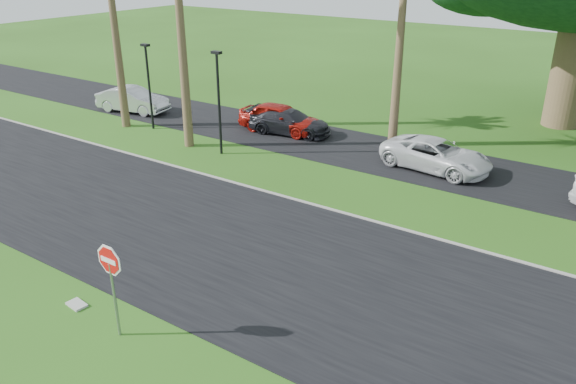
{
  "coord_description": "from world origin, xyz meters",
  "views": [
    {
      "loc": [
        10.17,
        -9.96,
        8.7
      ],
      "look_at": [
        1.33,
        3.12,
        1.8
      ],
      "focal_mm": 35.0,
      "sensor_mm": 36.0,
      "label": 1
    }
  ],
  "objects_px": {
    "stop_sign_near": "(111,272)",
    "car_minivan": "(436,155)",
    "car_red": "(280,118)",
    "car_silver": "(133,100)",
    "car_dark": "(290,122)"
  },
  "relations": [
    {
      "from": "car_red",
      "to": "car_silver",
      "type": "bearing_deg",
      "value": 94.96
    },
    {
      "from": "car_minivan",
      "to": "car_red",
      "type": "bearing_deg",
      "value": 91.85
    },
    {
      "from": "stop_sign_near",
      "to": "car_dark",
      "type": "distance_m",
      "value": 16.73
    },
    {
      "from": "stop_sign_near",
      "to": "car_minivan",
      "type": "height_order",
      "value": "stop_sign_near"
    },
    {
      "from": "stop_sign_near",
      "to": "car_silver",
      "type": "xyz_separation_m",
      "value": [
        -15.31,
        14.13,
        -1.08
      ]
    },
    {
      "from": "car_dark",
      "to": "car_minivan",
      "type": "height_order",
      "value": "car_minivan"
    },
    {
      "from": "car_red",
      "to": "car_dark",
      "type": "bearing_deg",
      "value": -95.39
    },
    {
      "from": "car_red",
      "to": "stop_sign_near",
      "type": "bearing_deg",
      "value": -163.57
    },
    {
      "from": "stop_sign_near",
      "to": "car_silver",
      "type": "height_order",
      "value": "stop_sign_near"
    },
    {
      "from": "car_silver",
      "to": "car_minivan",
      "type": "relative_size",
      "value": 0.91
    },
    {
      "from": "stop_sign_near",
      "to": "car_dark",
      "type": "relative_size",
      "value": 0.62
    },
    {
      "from": "car_red",
      "to": "car_minivan",
      "type": "bearing_deg",
      "value": -99.74
    },
    {
      "from": "car_dark",
      "to": "car_red",
      "type": "bearing_deg",
      "value": 79.92
    },
    {
      "from": "stop_sign_near",
      "to": "car_silver",
      "type": "bearing_deg",
      "value": 137.28
    },
    {
      "from": "car_red",
      "to": "car_dark",
      "type": "relative_size",
      "value": 1.01
    }
  ]
}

